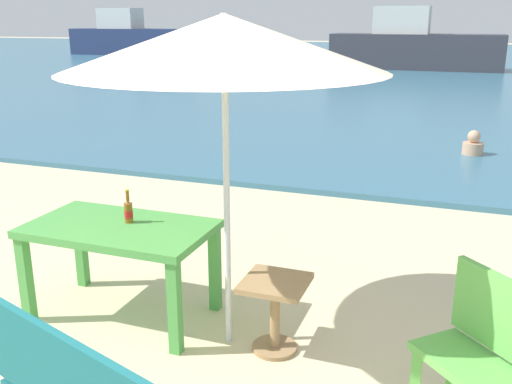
# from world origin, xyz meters

# --- Properties ---
(sea_water) EXTENTS (120.00, 50.00, 0.08)m
(sea_water) POSITION_xyz_m (0.00, 30.00, 0.04)
(sea_water) COLOR #386B84
(sea_water) RESTS_ON ground_plane
(picnic_table_green) EXTENTS (1.40, 0.80, 0.76)m
(picnic_table_green) POSITION_xyz_m (-1.00, 1.33, 0.65)
(picnic_table_green) COLOR #4C9E47
(picnic_table_green) RESTS_ON ground_plane
(beer_bottle_amber) EXTENTS (0.07, 0.07, 0.26)m
(beer_bottle_amber) POSITION_xyz_m (-0.96, 1.41, 0.85)
(beer_bottle_amber) COLOR brown
(beer_bottle_amber) RESTS_ON picnic_table_green
(patio_umbrella) EXTENTS (2.10, 2.10, 2.30)m
(patio_umbrella) POSITION_xyz_m (-0.07, 1.25, 2.12)
(patio_umbrella) COLOR silver
(patio_umbrella) RESTS_ON ground_plane
(side_table_wood) EXTENTS (0.44, 0.44, 0.54)m
(side_table_wood) POSITION_xyz_m (0.28, 1.26, 0.35)
(side_table_wood) COLOR #9E7A51
(side_table_wood) RESTS_ON ground_plane
(swimmer_person) EXTENTS (0.34, 0.34, 0.41)m
(swimmer_person) POSITION_xyz_m (1.57, 7.93, 0.24)
(swimmer_person) COLOR tan
(swimmer_person) RESTS_ON sea_water
(boat_ferry) EXTENTS (7.50, 2.05, 2.73)m
(boat_ferry) POSITION_xyz_m (-1.12, 25.25, 1.06)
(boat_ferry) COLOR #38383F
(boat_ferry) RESTS_ON sea_water
(boat_fishing_trawler) EXTENTS (7.78, 2.12, 2.83)m
(boat_fishing_trawler) POSITION_xyz_m (-19.03, 30.23, 1.10)
(boat_fishing_trawler) COLOR navy
(boat_fishing_trawler) RESTS_ON sea_water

